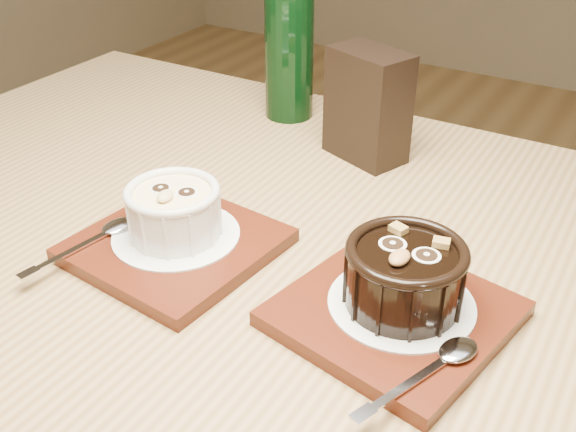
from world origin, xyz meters
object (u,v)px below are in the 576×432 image
ramekin_white (174,209)px  tray_left (176,245)px  ramekin_dark (405,273)px  table (277,318)px  tray_right (394,313)px  green_bottle (289,48)px  condiment_stand (368,106)px

ramekin_white → tray_left: bearing=-72.0°
ramekin_white → ramekin_dark: size_ratio=0.91×
table → tray_right: (0.15, -0.04, 0.10)m
tray_left → green_bottle: 0.38m
ramekin_dark → tray_right: bearing=-115.9°
condiment_stand → tray_right: bearing=-59.7°
table → tray_right: size_ratio=6.71×
tray_left → ramekin_dark: (0.24, 0.02, 0.04)m
ramekin_white → condiment_stand: 0.30m
ramekin_white → condiment_stand: size_ratio=0.68×
tray_right → tray_left: bearing=-176.1°
ramekin_white → green_bottle: 0.37m
condiment_stand → green_bottle: 0.17m
ramekin_white → tray_right: (0.24, 0.01, -0.04)m
tray_left → green_bottle: (-0.08, 0.36, 0.09)m
tray_right → green_bottle: (-0.32, 0.35, 0.09)m
ramekin_white → condiment_stand: condiment_stand is taller
tray_left → condiment_stand: 0.31m
table → green_bottle: size_ratio=4.70×
tray_left → tray_right: size_ratio=1.00×
tray_left → green_bottle: bearing=103.2°
tray_left → tray_right: 0.23m
ramekin_dark → green_bottle: bearing=135.5°
tray_left → condiment_stand: size_ratio=1.29×
tray_right → green_bottle: size_ratio=0.70×
table → condiment_stand: bearing=94.0°
table → condiment_stand: condiment_stand is taller
condiment_stand → tray_left: bearing=-103.1°
tray_right → green_bottle: bearing=132.6°
tray_left → ramekin_white: (-0.00, 0.01, 0.04)m
table → tray_right: 0.18m
condiment_stand → green_bottle: (-0.15, 0.06, 0.03)m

